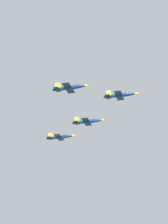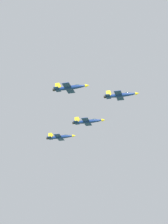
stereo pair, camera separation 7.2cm
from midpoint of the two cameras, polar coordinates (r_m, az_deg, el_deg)
The scene contains 4 objects.
jet_lead at distance 196.08m, azimuth 4.71°, elevation 2.18°, with size 9.79×14.51×3.32m.
jet_left_wingman at distance 211.73m, azimuth 0.52°, elevation -1.21°, with size 9.96×14.76×3.38m.
jet_right_wingman at distance 185.02m, azimuth -1.80°, elevation 3.16°, with size 9.86×14.68×3.33m.
jet_left_outer at distance 230.36m, azimuth -3.06°, elevation -3.21°, with size 9.82×14.60×3.32m.
Camera 1 is at (-135.55, -89.10, 54.26)m, focal length 71.27 mm.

